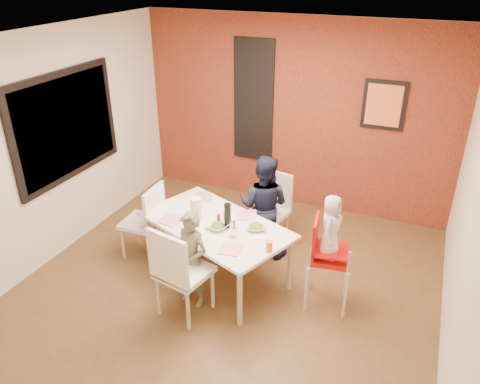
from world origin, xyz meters
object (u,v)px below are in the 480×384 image
at_px(chair_left, 147,218).
at_px(paper_towel_roll, 196,209).
at_px(dining_table, 216,228).
at_px(toddler, 331,227).
at_px(chair_near, 178,269).
at_px(wine_bottle, 228,216).
at_px(child_near, 192,260).
at_px(child_far, 264,206).
at_px(chair_far, 271,205).
at_px(high_chair, 325,254).

height_order(chair_left, paper_towel_roll, paper_towel_roll).
height_order(dining_table, toddler, toddler).
relative_size(chair_near, wine_bottle, 3.64).
height_order(chair_near, child_near, child_near).
xyz_separation_m(dining_table, paper_towel_roll, (-0.23, -0.01, 0.20)).
height_order(chair_near, child_far, child_far).
bearing_deg(dining_table, toddler, 1.56).
bearing_deg(child_far, paper_towel_roll, 50.02).
distance_m(chair_far, high_chair, 1.29).
bearing_deg(high_chair, chair_far, 36.59).
distance_m(chair_near, child_near, 0.26).
xyz_separation_m(chair_near, chair_left, (-0.90, 0.83, -0.05)).
height_order(dining_table, child_near, child_near).
bearing_deg(paper_towel_roll, chair_far, 59.12).
xyz_separation_m(chair_near, child_near, (0.02, 0.25, -0.04)).
distance_m(chair_left, paper_towel_roll, 0.78).
bearing_deg(paper_towel_roll, child_far, 51.96).
bearing_deg(paper_towel_roll, chair_left, 174.66).
bearing_deg(chair_near, toddler, -137.10).
xyz_separation_m(chair_left, paper_towel_roll, (0.71, -0.07, 0.31)).
relative_size(chair_near, child_near, 0.96).
bearing_deg(child_far, chair_far, -95.87).
height_order(dining_table, child_far, child_far).
distance_m(chair_far, child_near, 1.50).
bearing_deg(chair_far, wine_bottle, -89.38).
relative_size(chair_left, child_near, 0.88).
bearing_deg(child_near, chair_near, -83.05).
relative_size(child_far, toddler, 1.90).
bearing_deg(chair_left, child_far, 114.24).
bearing_deg(child_near, child_far, 85.20).
relative_size(chair_left, wine_bottle, 3.33).
height_order(chair_left, child_far, child_far).
bearing_deg(toddler, chair_far, 50.11).
distance_m(chair_far, wine_bottle, 1.01).
relative_size(high_chair, child_near, 0.93).
bearing_deg(toddler, wine_bottle, 96.34).
xyz_separation_m(chair_left, toddler, (2.22, -0.02, 0.41)).
bearing_deg(child_near, paper_towel_roll, 123.00).
bearing_deg(child_near, chair_far, 87.15).
distance_m(wine_bottle, paper_towel_roll, 0.39).
bearing_deg(wine_bottle, child_far, 77.08).
bearing_deg(dining_table, wine_bottle, -5.12).
distance_m(child_near, wine_bottle, 0.62).
bearing_deg(chair_near, paper_towel_roll, -64.91).
height_order(toddler, wine_bottle, toddler).
xyz_separation_m(dining_table, child_near, (-0.03, -0.52, -0.10)).
height_order(chair_near, toddler, toddler).
bearing_deg(child_near, wine_bottle, 81.11).
distance_m(high_chair, toddler, 0.33).
xyz_separation_m(child_near, paper_towel_roll, (-0.20, 0.51, 0.29)).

